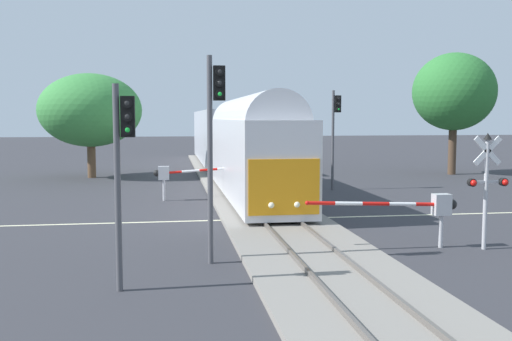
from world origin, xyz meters
The scene contains 12 objects.
ground_plane centered at (0.00, 0.00, 0.00)m, with size 220.00×220.00×0.00m, color #333338.
road_centre_stripe centered at (0.00, 0.00, 0.00)m, with size 44.00×0.20×0.01m.
railway_track centered at (0.00, 0.00, 0.10)m, with size 4.40×80.00×0.32m.
commuter_train centered at (0.00, 17.41, 2.79)m, with size 3.04×43.29×5.16m.
crossing_gate_near centered at (4.10, -6.21, 1.40)m, with size 5.17×0.40×1.80m.
crossing_signal_mast centered at (5.90, -6.71, 2.34)m, with size 1.36×0.44×3.83m.
crossing_gate_far centered at (-4.09, 6.21, 1.42)m, with size 5.24×0.40×1.81m.
traffic_signal_near_left centered at (-5.44, -9.63, 3.45)m, with size 0.53×0.38×5.15m.
traffic_signal_far_side centered at (5.46, 9.28, 3.96)m, with size 0.53×0.38×5.92m.
traffic_signal_median centered at (-3.01, -7.21, 4.08)m, with size 0.53×0.38×6.12m.
oak_behind_train centered at (-9.84, 18.81, 4.83)m, with size 7.28×7.28×7.45m.
maple_right_background centered at (16.99, 17.21, 6.23)m, with size 6.15×6.15×9.17m.
Camera 1 is at (-4.32, -24.14, 4.33)m, focal length 40.76 mm.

